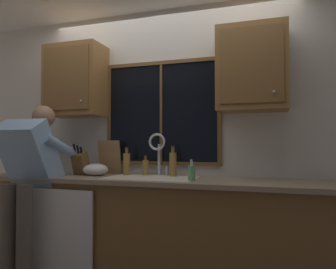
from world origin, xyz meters
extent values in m
cube|color=silver|center=(0.00, 0.06, 1.27)|extent=(5.66, 0.12, 2.55)
cube|color=black|center=(-0.05, -0.01, 1.52)|extent=(1.10, 0.02, 0.95)
cube|color=brown|center=(-0.05, -0.02, 2.02)|extent=(1.17, 0.02, 0.04)
cube|color=brown|center=(-0.05, -0.02, 1.03)|extent=(1.17, 0.02, 0.04)
cube|color=brown|center=(-0.61, -0.02, 1.52)|extent=(0.03, 0.02, 0.95)
cube|color=brown|center=(0.52, -0.02, 1.52)|extent=(0.03, 0.02, 0.95)
cube|color=brown|center=(-0.05, -0.02, 1.52)|extent=(0.02, 0.02, 0.95)
cube|color=brown|center=(0.00, -0.29, 0.44)|extent=(3.26, 0.58, 0.88)
cube|color=gray|center=(0.00, -0.31, 0.90)|extent=(3.32, 0.62, 0.04)
cube|color=white|center=(-0.75, -0.61, 0.46)|extent=(0.60, 0.02, 0.74)
cube|color=olive|center=(-0.92, -0.17, 1.86)|extent=(0.58, 0.33, 0.72)
cube|color=brown|center=(-0.92, -0.34, 1.86)|extent=(0.50, 0.01, 0.62)
sphere|color=#B2B2B7|center=(-0.74, -0.34, 1.63)|extent=(0.02, 0.02, 0.02)
cube|color=olive|center=(0.83, -0.17, 1.86)|extent=(0.58, 0.33, 0.72)
cube|color=brown|center=(0.83, -0.34, 1.86)|extent=(0.50, 0.01, 0.62)
sphere|color=#B2B2B7|center=(1.00, -0.34, 1.63)|extent=(0.02, 0.02, 0.02)
cube|color=white|center=(-0.05, -0.30, 0.91)|extent=(0.80, 0.46, 0.02)
cube|color=beige|center=(-0.25, -0.30, 0.81)|extent=(0.36, 0.42, 0.20)
cube|color=beige|center=(0.15, -0.30, 0.81)|extent=(0.36, 0.42, 0.20)
cube|color=white|center=(-0.05, -0.30, 0.81)|extent=(0.04, 0.42, 0.20)
cylinder|color=silver|center=(-0.05, -0.08, 1.07)|extent=(0.03, 0.03, 0.30)
torus|color=silver|center=(-0.05, -0.14, 1.24)|extent=(0.16, 0.02, 0.16)
cylinder|color=silver|center=(0.03, -0.08, 0.97)|extent=(0.03, 0.03, 0.09)
cylinder|color=#595147|center=(-1.17, -0.76, 0.44)|extent=(0.13, 0.13, 0.88)
cylinder|color=#595147|center=(-1.00, -0.76, 0.44)|extent=(0.13, 0.13, 0.88)
cube|color=#8CB2DB|center=(-1.09, -0.62, 1.13)|extent=(0.44, 0.47, 0.61)
sphere|color=#A57A5B|center=(-1.09, -0.43, 1.48)|extent=(0.21, 0.21, 0.21)
cylinder|color=#8CB2DB|center=(-1.31, -0.44, 1.18)|extent=(0.09, 0.52, 0.26)
cylinder|color=#8CB2DB|center=(-0.87, -0.44, 1.18)|extent=(0.09, 0.52, 0.26)
cube|color=brown|center=(-0.80, -0.24, 1.02)|extent=(0.12, 0.18, 0.25)
cylinder|color=black|center=(-0.83, -0.30, 1.18)|extent=(0.02, 0.05, 0.09)
cylinder|color=black|center=(-0.80, -0.30, 1.17)|extent=(0.02, 0.04, 0.08)
cylinder|color=black|center=(-0.76, -0.30, 1.16)|extent=(0.02, 0.04, 0.06)
cube|color=#997047|center=(-0.57, -0.09, 1.09)|extent=(0.23, 0.09, 0.34)
ellipsoid|color=silver|center=(-0.63, -0.26, 0.97)|extent=(0.24, 0.24, 0.12)
cylinder|color=#59A566|center=(0.36, -0.42, 0.98)|extent=(0.06, 0.06, 0.12)
cylinder|color=silver|center=(0.36, -0.42, 1.06)|extent=(0.02, 0.02, 0.04)
cylinder|color=silver|center=(0.36, -0.44, 1.09)|extent=(0.01, 0.04, 0.01)
cylinder|color=olive|center=(-0.36, -0.13, 1.02)|extent=(0.07, 0.07, 0.21)
cylinder|color=brown|center=(-0.36, -0.13, 1.15)|extent=(0.03, 0.03, 0.05)
cylinder|color=black|center=(-0.36, -0.13, 1.19)|extent=(0.03, 0.03, 0.01)
cylinder|color=olive|center=(0.11, -0.13, 1.03)|extent=(0.07, 0.07, 0.22)
cylinder|color=brown|center=(0.11, -0.13, 1.17)|extent=(0.03, 0.03, 0.05)
cylinder|color=black|center=(0.11, -0.13, 1.20)|extent=(0.03, 0.03, 0.01)
cylinder|color=olive|center=(-0.17, -0.11, 0.99)|extent=(0.06, 0.06, 0.15)
cylinder|color=brown|center=(-0.17, -0.11, 1.08)|extent=(0.03, 0.03, 0.04)
cylinder|color=black|center=(-0.17, -0.11, 1.11)|extent=(0.03, 0.03, 0.01)
camera|label=1|loc=(0.97, -2.98, 1.22)|focal=34.34mm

